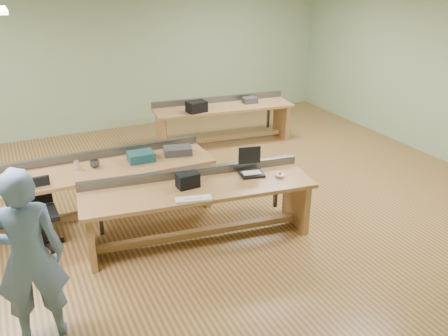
{
  "coord_description": "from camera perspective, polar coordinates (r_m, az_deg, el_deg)",
  "views": [
    {
      "loc": [
        -2.04,
        -5.88,
        3.33
      ],
      "look_at": [
        0.47,
        -0.6,
        0.78
      ],
      "focal_mm": 38.0,
      "sensor_mm": 36.0,
      "label": 1
    }
  ],
  "objects": [
    {
      "name": "trackball_mouse",
      "position": [
        6.21,
        6.78,
        -0.83
      ],
      "size": [
        0.16,
        0.17,
        0.06
      ],
      "primitive_type": "ellipsoid",
      "rotation": [
        0.0,
        0.0,
        -0.34
      ],
      "color": "white",
      "rests_on": "workbench_front"
    },
    {
      "name": "storage_box_back",
      "position": [
        8.9,
        -3.32,
        7.38
      ],
      "size": [
        0.38,
        0.3,
        0.2
      ],
      "primitive_type": "cube",
      "rotation": [
        0.0,
        0.0,
        0.14
      ],
      "color": "black",
      "rests_on": "workbench_back"
    },
    {
      "name": "floor",
      "position": [
        7.06,
        -5.6,
        -4.67
      ],
      "size": [
        10.0,
        10.0,
        0.0
      ],
      "primitive_type": "plane",
      "color": "olive",
      "rests_on": "ground"
    },
    {
      "name": "parts_bin_teal",
      "position": [
        6.76,
        -9.96,
        1.37
      ],
      "size": [
        0.37,
        0.28,
        0.13
      ],
      "primitive_type": "cube",
      "rotation": [
        0.0,
        0.0,
        -0.03
      ],
      "color": "#153F47",
      "rests_on": "workbench_mid"
    },
    {
      "name": "task_chair",
      "position": [
        6.41,
        -21.16,
        -6.15
      ],
      "size": [
        0.49,
        0.49,
        0.88
      ],
      "rotation": [
        0.0,
        0.0,
        0.04
      ],
      "color": "black",
      "rests_on": "floor"
    },
    {
      "name": "laptop_base",
      "position": [
        6.23,
        3.36,
        -0.73
      ],
      "size": [
        0.34,
        0.3,
        0.03
      ],
      "primitive_type": "cube",
      "rotation": [
        0.0,
        0.0,
        -0.2
      ],
      "color": "black",
      "rests_on": "workbench_front"
    },
    {
      "name": "laptop_screen",
      "position": [
        6.25,
        3.09,
        1.55
      ],
      "size": [
        0.3,
        0.07,
        0.24
      ],
      "primitive_type": "cube",
      "rotation": [
        0.0,
        0.0,
        -0.2
      ],
      "color": "black",
      "rests_on": "laptop_base"
    },
    {
      "name": "workbench_mid",
      "position": [
        6.77,
        -14.9,
        -1.36
      ],
      "size": [
        3.18,
        0.89,
        0.86
      ],
      "rotation": [
        0.0,
        0.0,
        -0.02
      ],
      "color": "#B6814C",
      "rests_on": "floor"
    },
    {
      "name": "camera_bag",
      "position": [
        5.88,
        -4.38,
        -1.49
      ],
      "size": [
        0.28,
        0.19,
        0.18
      ],
      "primitive_type": "cube",
      "rotation": [
        0.0,
        0.0,
        0.05
      ],
      "color": "black",
      "rests_on": "workbench_front"
    },
    {
      "name": "workbench_back",
      "position": [
        9.35,
        -0.12,
        6.34
      ],
      "size": [
        2.77,
        1.02,
        0.86
      ],
      "rotation": [
        0.0,
        0.0,
        -0.11
      ],
      "color": "#B6814C",
      "rests_on": "floor"
    },
    {
      "name": "mug",
      "position": [
        6.68,
        -15.3,
        0.5
      ],
      "size": [
        0.17,
        0.17,
        0.1
      ],
      "primitive_type": "imported",
      "rotation": [
        0.0,
        0.0,
        0.39
      ],
      "color": "#313133",
      "rests_on": "workbench_mid"
    },
    {
      "name": "wall_front",
      "position": [
        3.32,
        18.53,
        -11.21
      ],
      "size": [
        10.0,
        0.04,
        3.0
      ],
      "primitive_type": "cube",
      "color": "#90A67E",
      "rests_on": "floor"
    },
    {
      "name": "keyboard",
      "position": [
        5.6,
        -3.69,
        -3.75
      ],
      "size": [
        0.45,
        0.24,
        0.02
      ],
      "primitive_type": "cube",
      "rotation": [
        0.0,
        0.0,
        -0.25
      ],
      "color": "beige",
      "rests_on": "workbench_front"
    },
    {
      "name": "person",
      "position": [
        4.68,
        -22.48,
        -9.93
      ],
      "size": [
        0.67,
        0.47,
        1.77
      ],
      "primitive_type": "imported",
      "rotation": [
        0.0,
        0.0,
        3.07
      ],
      "color": "slate",
      "rests_on": "floor"
    },
    {
      "name": "workbench_front",
      "position": [
        6.03,
        -3.09,
        -3.83
      ],
      "size": [
        3.0,
        1.15,
        0.86
      ],
      "rotation": [
        0.0,
        0.0,
        -0.13
      ],
      "color": "#B6814C",
      "rests_on": "floor"
    },
    {
      "name": "wall_right",
      "position": [
        9.35,
        24.56,
        10.23
      ],
      "size": [
        0.04,
        8.0,
        3.0
      ],
      "primitive_type": "cube",
      "color": "#90A67E",
      "rests_on": "floor"
    },
    {
      "name": "drinks_can",
      "position": [
        6.67,
        -17.29,
        0.31
      ],
      "size": [
        0.08,
        0.08,
        0.13
      ],
      "primitive_type": "cylinder",
      "rotation": [
        0.0,
        0.0,
        0.21
      ],
      "color": "silver",
      "rests_on": "workbench_mid"
    },
    {
      "name": "tray_back",
      "position": [
        9.49,
        3.13,
        8.15
      ],
      "size": [
        0.29,
        0.22,
        0.11
      ],
      "primitive_type": "cube",
      "rotation": [
        0.0,
        0.0,
        -0.07
      ],
      "color": "#313133",
      "rests_on": "workbench_back"
    },
    {
      "name": "wall_back",
      "position": [
        10.25,
        -13.94,
        12.65
      ],
      "size": [
        10.0,
        0.04,
        3.0
      ],
      "primitive_type": "cube",
      "color": "#90A67E",
      "rests_on": "floor"
    },
    {
      "name": "parts_bin_grey",
      "position": [
        6.92,
        -5.6,
        2.09
      ],
      "size": [
        0.45,
        0.34,
        0.11
      ],
      "primitive_type": "cube",
      "rotation": [
        0.0,
        0.0,
        -0.23
      ],
      "color": "#313133",
      "rests_on": "workbench_mid"
    }
  ]
}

